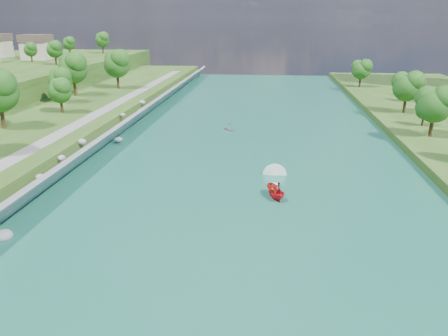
# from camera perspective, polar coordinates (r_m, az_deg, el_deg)

# --- Properties ---
(ground) EXTENTS (260.00, 260.00, 0.00)m
(ground) POSITION_cam_1_polar(r_m,az_deg,el_deg) (52.55, 1.53, -6.39)
(ground) COLOR #2D5119
(ground) RESTS_ON ground
(river_water) EXTENTS (55.00, 240.00, 0.10)m
(river_water) POSITION_cam_1_polar(r_m,az_deg,el_deg) (71.10, 2.84, 0.51)
(river_water) COLOR #195F4E
(river_water) RESTS_ON ground
(ridge_west) EXTENTS (60.00, 120.00, 9.00)m
(ridge_west) POSITION_cam_1_polar(r_m,az_deg,el_deg) (167.39, -25.41, 10.95)
(ridge_west) COLOR #2D5119
(ridge_west) RESTS_ON ground
(riprap_bank) EXTENTS (4.77, 236.00, 4.40)m
(riprap_bank) POSITION_cam_1_polar(r_m,az_deg,el_deg) (75.96, -17.04, 2.28)
(riprap_bank) COLOR slate
(riprap_bank) RESTS_ON ground
(riverside_path) EXTENTS (3.00, 200.00, 0.10)m
(riverside_path) POSITION_cam_1_polar(r_m,az_deg,el_deg) (78.77, -21.49, 3.68)
(riverside_path) COLOR gray
(riverside_path) RESTS_ON berm_west
(ridge_houses) EXTENTS (29.50, 29.50, 8.40)m
(ridge_houses) POSITION_cam_1_polar(r_m,az_deg,el_deg) (174.16, -26.77, 13.94)
(ridge_houses) COLOR beige
(ridge_houses) RESTS_ON ridge_west
(trees_ridge) EXTENTS (24.55, 68.68, 10.06)m
(trees_ridge) POSITION_cam_1_polar(r_m,az_deg,el_deg) (167.97, -21.96, 14.56)
(trees_ridge) COLOR #254D14
(trees_ridge) RESTS_ON ridge_west
(motorboat) EXTENTS (3.60, 19.05, 2.23)m
(motorboat) POSITION_cam_1_polar(r_m,az_deg,el_deg) (59.14, 6.68, -2.69)
(motorboat) COLOR red
(motorboat) RESTS_ON river_water
(raft) EXTENTS (3.55, 3.52, 1.49)m
(raft) POSITION_cam_1_polar(r_m,az_deg,el_deg) (92.57, 0.78, 5.14)
(raft) COLOR #969A9F
(raft) RESTS_ON river_water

